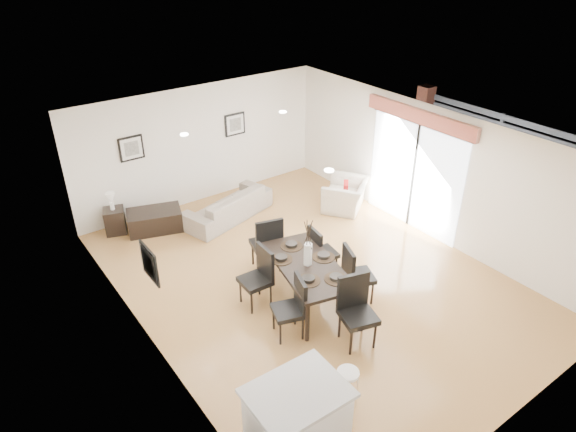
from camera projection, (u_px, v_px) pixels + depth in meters
ground at (309, 278)px, 9.46m from camera, size 8.00×8.00×0.00m
wall_back at (201, 145)px, 11.61m from camera, size 6.00×0.04×2.70m
wall_front at (523, 349)px, 5.99m from camera, size 6.00×0.04×2.70m
wall_left at (145, 275)px, 7.25m from camera, size 0.04×8.00×2.70m
wall_right at (427, 171)px, 10.34m from camera, size 0.04×8.00×2.70m
ceiling at (312, 140)px, 8.13m from camera, size 6.00×8.00×0.02m
sofa at (228, 205)px, 11.28m from camera, size 2.26×1.36×0.62m
armchair at (346, 195)px, 11.65m from camera, size 1.37×1.34×0.67m
courtyard_plant_a at (531, 193)px, 11.66m from camera, size 0.73×0.66×0.73m
courtyard_plant_b at (473, 173)px, 12.63m from camera, size 0.46×0.46×0.73m
dining_table at (308, 268)px, 8.53m from camera, size 1.33×2.03×0.78m
dining_chair_wnear at (293, 304)px, 7.90m from camera, size 0.59×0.59×1.03m
dining_chair_wfar at (260, 273)px, 8.57m from camera, size 0.50×0.50×1.07m
dining_chair_enear at (354, 272)px, 8.62m from camera, size 0.62×0.62×1.06m
dining_chair_efar at (320, 250)px, 9.28m from camera, size 0.51×0.51×0.99m
dining_chair_head at (356, 306)px, 7.77m from camera, size 0.64×0.64×1.14m
dining_chair_foot at (268, 242)px, 9.35m from camera, size 0.63×0.63×1.15m
vase at (308, 248)px, 8.34m from camera, size 1.00×1.58×0.83m
coffee_table at (155, 220)px, 10.88m from camera, size 1.26×0.97×0.44m
side_table at (115, 221)px, 10.75m from camera, size 0.53×0.53×0.55m
table_lamp at (111, 199)px, 10.50m from camera, size 0.20×0.20×0.37m
cushion at (346, 189)px, 11.43m from camera, size 0.30×0.31×0.33m
kitchen_island at (297, 415)px, 6.30m from camera, size 1.21×0.95×0.83m
bar_stool at (348, 377)px, 6.65m from camera, size 0.29×0.29×0.64m
framed_print_back_left at (131, 148)px, 10.61m from camera, size 0.52×0.04×0.52m
framed_print_back_right at (235, 124)px, 11.90m from camera, size 0.52×0.04×0.52m
framed_print_left_wall at (149, 264)px, 6.98m from camera, size 0.04×0.52×0.52m
sliding_door at (416, 153)px, 10.38m from camera, size 0.12×2.70×2.57m
courtyard at (482, 144)px, 12.79m from camera, size 6.00×6.00×2.00m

